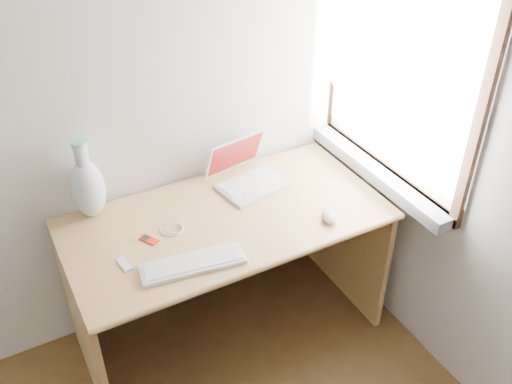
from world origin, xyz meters
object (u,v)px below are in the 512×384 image
desk (219,243)px  laptop (249,174)px  vase (88,187)px  external_keyboard (193,264)px

desk → laptop: (0.22, 0.10, 0.26)m
laptop → desk: bearing=-164.2°
laptop → vase: (-0.72, 0.10, 0.10)m
laptop → external_keyboard: bearing=-148.4°
vase → laptop: bearing=-8.1°
external_keyboard → desk: bearing=59.2°
desk → vase: vase is taller
desk → external_keyboard: 0.45m
laptop → external_keyboard: size_ratio=0.80×
laptop → external_keyboard: laptop is taller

